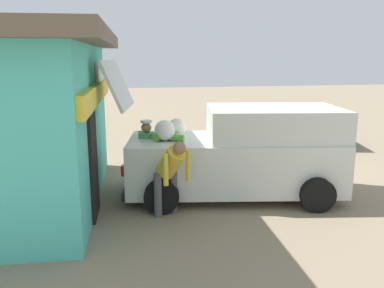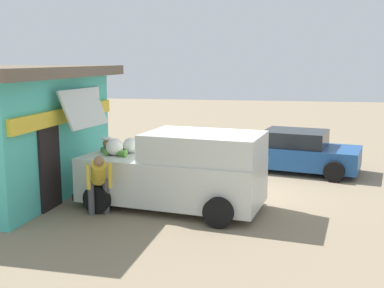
{
  "view_description": "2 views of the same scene",
  "coord_description": "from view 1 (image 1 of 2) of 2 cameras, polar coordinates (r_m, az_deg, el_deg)",
  "views": [
    {
      "loc": [
        -9.49,
        3.41,
        2.89
      ],
      "look_at": [
        0.26,
        1.47,
        0.74
      ],
      "focal_mm": 37.5,
      "sensor_mm": 36.0,
      "label": 1
    },
    {
      "loc": [
        -12.6,
        -1.49,
        3.56
      ],
      "look_at": [
        0.48,
        0.81,
        1.21
      ],
      "focal_mm": 44.54,
      "sensor_mm": 36.0,
      "label": 2
    }
  ],
  "objects": [
    {
      "name": "parked_sedan",
      "position": [
        13.76,
        12.77,
        2.41
      ],
      "size": [
        2.91,
        4.33,
        1.32
      ],
      "color": "#1E4C8C",
      "rests_on": "ground_plane"
    },
    {
      "name": "ground_plane",
      "position": [
        10.49,
        8.18,
        -3.91
      ],
      "size": [
        60.0,
        60.0,
        0.0
      ],
      "primitive_type": "plane",
      "color": "gray"
    },
    {
      "name": "paint_bucket",
      "position": [
        10.86,
        -8.42,
        -2.23
      ],
      "size": [
        0.32,
        0.32,
        0.41
      ],
      "primitive_type": "cylinder",
      "color": "#BF3F33",
      "rests_on": "ground_plane"
    },
    {
      "name": "vendor_standing",
      "position": [
        8.57,
        -6.44,
        -1.2
      ],
      "size": [
        0.51,
        0.46,
        1.6
      ],
      "color": "navy",
      "rests_on": "ground_plane"
    },
    {
      "name": "delivery_van",
      "position": [
        8.49,
        7.14,
        -1.17
      ],
      "size": [
        2.78,
        5.01,
        2.84
      ],
      "color": "silver",
      "rests_on": "ground_plane"
    },
    {
      "name": "customer_bending",
      "position": [
        7.24,
        -3.06,
        -3.83
      ],
      "size": [
        0.73,
        0.66,
        1.48
      ],
      "color": "#4C4C51",
      "rests_on": "ground_plane"
    },
    {
      "name": "unloaded_banana_pile",
      "position": [
        8.85,
        -15.65,
        -5.79
      ],
      "size": [
        0.92,
        0.84,
        0.49
      ],
      "color": "silver",
      "rests_on": "ground_plane"
    }
  ]
}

